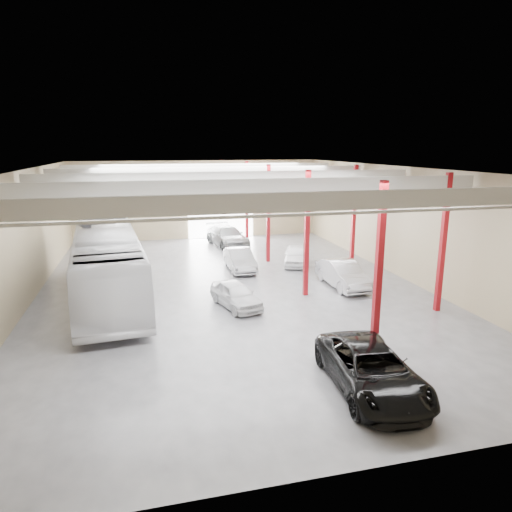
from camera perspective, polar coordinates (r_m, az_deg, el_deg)
name	(u,v)px	position (r m, az deg, el deg)	size (l,w,h in m)	color
depot_shell	(232,204)	(26.42, -2.97, 6.50)	(22.12, 32.12, 7.06)	#49494E
coach_bus	(108,264)	(26.12, -18.07, -0.96)	(3.31, 14.13, 3.94)	silver
black_sedan	(371,370)	(16.53, 14.24, -13.60)	(2.59, 5.61, 1.56)	black
car_row_a	(236,295)	(23.92, -2.54, -4.85)	(1.57, 3.90, 1.33)	silver
car_row_b	(240,260)	(30.96, -2.04, -0.45)	(1.53, 4.39, 1.45)	#9D9EA1
car_row_c	(227,236)	(38.57, -3.62, 2.50)	(2.34, 5.76, 1.67)	slate
car_right_near	(343,274)	(27.72, 10.79, -2.23)	(1.67, 4.78, 1.58)	#B1B0B5
car_right_far	(296,255)	(32.54, 5.02, 0.13)	(1.62, 4.04, 1.38)	white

